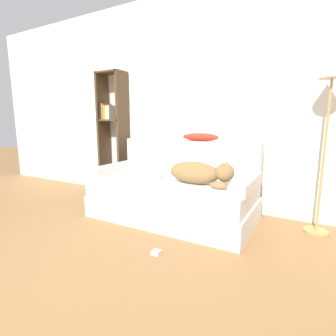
# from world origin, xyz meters

# --- Properties ---
(wall_back) EXTENTS (7.58, 0.06, 2.70)m
(wall_back) POSITION_xyz_m (0.00, 3.01, 1.35)
(wall_back) COLOR white
(wall_back) RESTS_ON ground_plane
(couch) EXTENTS (1.81, 0.95, 0.45)m
(couch) POSITION_xyz_m (0.16, 2.37, 0.22)
(couch) COLOR silver
(couch) RESTS_ON ground_plane
(couch_backrest) EXTENTS (1.77, 0.15, 0.42)m
(couch_backrest) POSITION_xyz_m (0.16, 2.77, 0.66)
(couch_backrest) COLOR silver
(couch_backrest) RESTS_ON couch
(couch_arm_left) EXTENTS (0.15, 0.76, 0.11)m
(couch_arm_left) POSITION_xyz_m (-0.67, 2.36, 0.51)
(couch_arm_left) COLOR silver
(couch_arm_left) RESTS_ON couch
(couch_arm_right) EXTENTS (0.15, 0.76, 0.11)m
(couch_arm_right) POSITION_xyz_m (0.99, 2.36, 0.51)
(couch_arm_right) COLOR silver
(couch_arm_right) RESTS_ON couch
(dog) EXTENTS (0.71, 0.24, 0.26)m
(dog) POSITION_xyz_m (0.52, 2.32, 0.57)
(dog) COLOR olive
(dog) RESTS_ON couch
(laptop) EXTENTS (0.38, 0.29, 0.02)m
(laptop) POSITION_xyz_m (-0.13, 2.31, 0.46)
(laptop) COLOR #B7B7BC
(laptop) RESTS_ON couch
(throw_pillow) EXTENTS (0.46, 0.16, 0.09)m
(throw_pillow) POSITION_xyz_m (0.32, 2.80, 0.91)
(throw_pillow) COLOR red
(throw_pillow) RESTS_ON couch_backrest
(bookshelf) EXTENTS (0.41, 0.26, 1.80)m
(bookshelf) POSITION_xyz_m (-1.10, 2.83, 1.01)
(bookshelf) COLOR #4C3823
(bookshelf) RESTS_ON ground_plane
(floor_lamp) EXTENTS (0.23, 0.23, 1.71)m
(floor_lamp) POSITION_xyz_m (1.62, 2.72, 1.40)
(floor_lamp) COLOR tan
(floor_lamp) RESTS_ON ground_plane
(power_adapter) EXTENTS (0.07, 0.07, 0.03)m
(power_adapter) POSITION_xyz_m (0.45, 1.55, 0.02)
(power_adapter) COLOR silver
(power_adapter) RESTS_ON ground_plane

